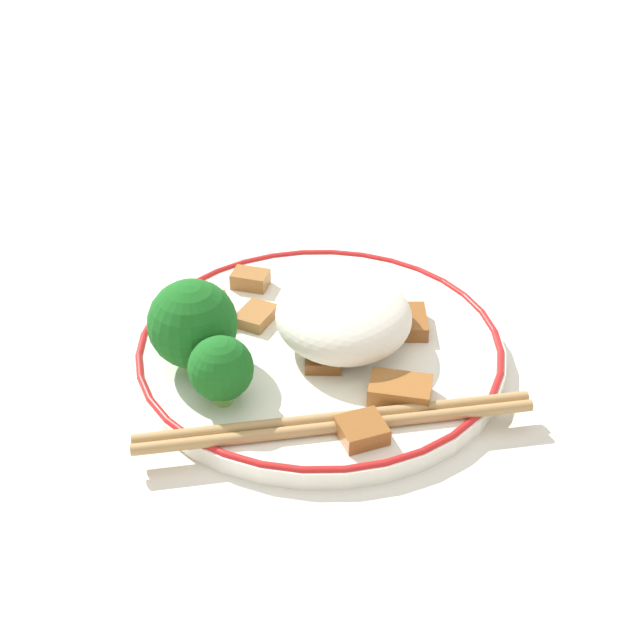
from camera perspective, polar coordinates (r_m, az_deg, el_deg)
The scene contains 13 objects.
ground_plane at distance 0.63m, azimuth 0.00°, elevation -2.45°, with size 3.00×3.00×0.00m, color silver.
plate at distance 0.62m, azimuth 0.00°, elevation -1.86°, with size 0.26×0.26×0.02m.
rice_mound at distance 0.61m, azimuth 1.45°, elevation 0.55°, with size 0.10×0.09×0.04m.
broccoli_back_left at distance 0.59m, azimuth -8.16°, elevation -0.27°, with size 0.06×0.06×0.06m.
broccoli_back_center at distance 0.56m, azimuth -6.36°, elevation -3.13°, with size 0.04×0.04×0.05m.
meat_near_front at distance 0.64m, azimuth -4.12°, elevation 0.26°, with size 0.04×0.03×0.01m.
meat_near_left at distance 0.54m, azimuth 2.69°, elevation -7.07°, with size 0.03×0.03×0.01m.
meat_near_right at distance 0.63m, azimuth 5.96°, elevation -0.11°, with size 0.04×0.02×0.01m.
meat_near_back at distance 0.60m, azimuth -0.07°, elevation -2.30°, with size 0.04×0.03×0.01m.
meat_on_rice_edge at distance 0.68m, azimuth -4.48°, elevation 2.62°, with size 0.03×0.03×0.01m.
meat_mid_left at distance 0.65m, azimuth -6.93°, elevation 0.59°, with size 0.04×0.03×0.01m.
meat_mid_right at distance 0.57m, azimuth 5.15°, elevation -4.50°, with size 0.04×0.05×0.01m.
chopsticks at distance 0.55m, azimuth 1.15°, elevation -6.56°, with size 0.03×0.25×0.01m.
Camera 1 is at (0.49, -0.06, 0.38)m, focal length 50.00 mm.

